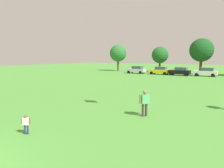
% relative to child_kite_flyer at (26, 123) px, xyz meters
% --- Properties ---
extents(ground_plane, '(160.00, 160.00, 0.00)m').
position_rel_child_kite_flyer_xyz_m(ground_plane, '(0.83, 26.27, -0.58)').
color(ground_plane, '#4C9338').
extents(child_kite_flyer, '(0.42, 0.31, 0.98)m').
position_rel_child_kite_flyer_xyz_m(child_kite_flyer, '(0.00, 0.00, 0.00)').
color(child_kite_flyer, navy).
rests_on(child_kite_flyer, ground).
extents(adult_bystander, '(0.56, 0.70, 1.69)m').
position_rel_child_kite_flyer_xyz_m(adult_bystander, '(3.65, 5.99, 0.43)').
color(adult_bystander, '#3F3833').
rests_on(adult_bystander, ground).
extents(parked_car_silver_0, '(4.30, 2.02, 1.68)m').
position_rel_child_kite_flyer_xyz_m(parked_car_silver_0, '(-11.96, 37.75, 0.28)').
color(parked_car_silver_0, silver).
rests_on(parked_car_silver_0, ground).
extents(parked_car_yellow_1, '(4.30, 2.02, 1.68)m').
position_rel_child_kite_flyer_xyz_m(parked_car_yellow_1, '(-6.46, 37.85, 0.28)').
color(parked_car_yellow_1, yellow).
rests_on(parked_car_yellow_1, ground).
extents(parked_car_black_2, '(4.30, 2.02, 1.68)m').
position_rel_child_kite_flyer_xyz_m(parked_car_black_2, '(-2.16, 37.66, 0.28)').
color(parked_car_black_2, black).
rests_on(parked_car_black_2, ground).
extents(parked_car_white_3, '(4.30, 2.02, 1.68)m').
position_rel_child_kite_flyer_xyz_m(parked_car_white_3, '(2.70, 38.38, 0.28)').
color(parked_car_white_3, white).
rests_on(parked_car_white_3, ground).
extents(tree_far_left, '(4.51, 4.51, 7.03)m').
position_rel_child_kite_flyer_xyz_m(tree_far_left, '(-20.13, 43.34, 4.17)').
color(tree_far_left, brown).
rests_on(tree_far_left, ground).
extents(tree_left, '(4.03, 4.03, 6.27)m').
position_rel_child_kite_flyer_xyz_m(tree_left, '(-8.59, 43.89, 3.66)').
color(tree_left, brown).
rests_on(tree_left, ground).
extents(tree_center, '(4.92, 4.92, 7.67)m').
position_rel_child_kite_flyer_xyz_m(tree_center, '(1.17, 41.71, 4.60)').
color(tree_center, brown).
rests_on(tree_center, ground).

